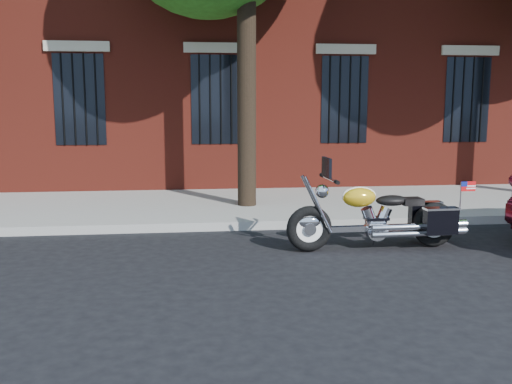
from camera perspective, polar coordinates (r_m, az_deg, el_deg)
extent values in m
plane|color=black|center=(8.35, -2.38, -5.89)|extent=(120.00, 120.00, 0.00)
cube|color=gray|center=(9.67, -2.98, -3.38)|extent=(40.00, 0.16, 0.15)
cube|color=gray|center=(11.51, -3.56, -1.40)|extent=(40.00, 3.60, 0.15)
cube|color=black|center=(13.17, -4.08, 9.18)|extent=(1.10, 0.14, 2.00)
cube|color=#B2A893|center=(13.20, -4.13, 14.18)|extent=(1.40, 0.20, 0.22)
cylinder|color=black|center=(13.09, -4.07, 9.19)|extent=(0.04, 0.04, 2.00)
cylinder|color=black|center=(11.01, -0.94, 10.83)|extent=(0.36, 0.36, 5.00)
torus|color=black|center=(8.24, 5.34, -3.68)|extent=(0.68, 0.17, 0.67)
torus|color=black|center=(8.88, 17.38, -3.13)|extent=(0.68, 0.17, 0.67)
cylinder|color=white|center=(8.24, 5.34, -3.68)|extent=(0.50, 0.08, 0.50)
cylinder|color=white|center=(8.88, 17.38, -3.13)|extent=(0.50, 0.08, 0.50)
ellipsoid|color=white|center=(8.22, 5.35, -2.99)|extent=(0.36, 0.14, 0.19)
ellipsoid|color=gold|center=(8.86, 17.42, -2.37)|extent=(0.36, 0.15, 0.19)
cube|color=white|center=(8.52, 11.59, -3.54)|extent=(1.51, 0.15, 0.08)
cylinder|color=white|center=(8.54, 11.90, -3.66)|extent=(0.33, 0.19, 0.32)
cylinder|color=white|center=(8.56, 15.48, -3.69)|extent=(1.26, 0.13, 0.09)
ellipsoid|color=gold|center=(8.36, 10.26, -0.52)|extent=(0.50, 0.30, 0.29)
ellipsoid|color=black|center=(8.54, 13.44, -0.83)|extent=(0.49, 0.30, 0.15)
cube|color=black|center=(9.08, 16.53, -2.13)|extent=(0.49, 0.18, 0.38)
cube|color=black|center=(8.62, 17.99, -2.77)|extent=(0.49, 0.18, 0.38)
cylinder|color=white|center=(8.18, 7.32, 1.34)|extent=(0.06, 0.78, 0.04)
sphere|color=white|center=(8.18, 6.62, 0.08)|extent=(0.21, 0.21, 0.20)
cube|color=black|center=(8.15, 7.07, 2.45)|extent=(0.05, 0.40, 0.28)
cube|color=red|center=(8.67, 20.46, 0.54)|extent=(0.22, 0.02, 0.14)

